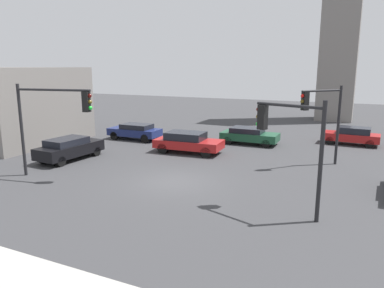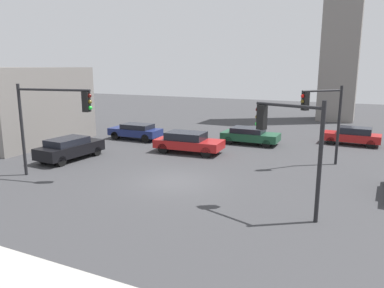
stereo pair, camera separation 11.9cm
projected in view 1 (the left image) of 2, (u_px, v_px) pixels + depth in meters
name	position (u px, v px, depth m)	size (l,w,h in m)	color
ground_plane	(174.00, 182.00, 18.61)	(95.31, 95.31, 0.00)	#38383A
traffic_light_0	(289.00, 133.00, 14.07)	(2.79, 1.09, 4.58)	black
traffic_light_1	(321.00, 110.00, 20.78)	(2.01, 2.22, 4.67)	black
traffic_light_2	(53.00, 112.00, 18.52)	(4.21, 0.98, 4.88)	black
car_0	(352.00, 135.00, 27.33)	(4.06, 1.81, 1.32)	maroon
car_1	(188.00, 142.00, 24.72)	(4.64, 2.24, 1.41)	maroon
car_2	(135.00, 131.00, 29.18)	(4.21, 1.78, 1.27)	navy
car_3	(249.00, 135.00, 27.56)	(4.24, 1.89, 1.24)	#19472D
car_5	(69.00, 148.00, 22.86)	(2.01, 4.44, 1.40)	black
skyline_tower	(342.00, 12.00, 37.82)	(3.71, 3.71, 22.60)	gray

